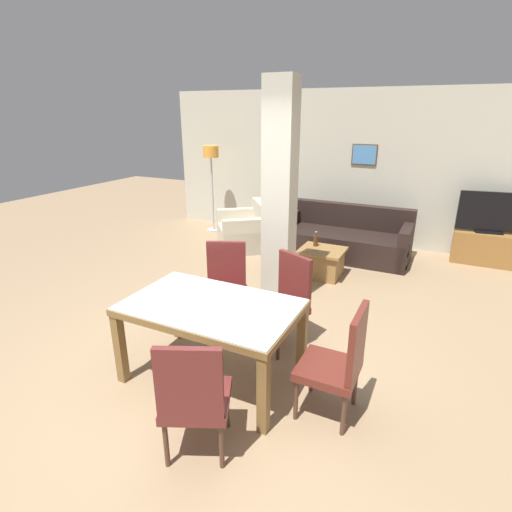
# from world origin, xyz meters

# --- Properties ---
(ground_plane) EXTENTS (18.00, 18.00, 0.00)m
(ground_plane) POSITION_xyz_m (0.00, 0.00, 0.00)
(ground_plane) COLOR #9D805E
(back_wall) EXTENTS (7.20, 0.09, 2.70)m
(back_wall) POSITION_xyz_m (0.00, 4.68, 1.35)
(back_wall) COLOR beige
(back_wall) RESTS_ON ground_plane
(divider_pillar) EXTENTS (0.35, 0.28, 2.70)m
(divider_pillar) POSITION_xyz_m (-0.05, 1.63, 1.35)
(divider_pillar) COLOR beige
(divider_pillar) RESTS_ON ground_plane
(dining_table) EXTENTS (1.51, 0.94, 0.74)m
(dining_table) POSITION_xyz_m (0.00, 0.00, 0.59)
(dining_table) COLOR brown
(dining_table) RESTS_ON ground_plane
(dining_chair_far_right) EXTENTS (0.61, 0.61, 0.96)m
(dining_chair_far_right) POSITION_xyz_m (0.37, 0.83, 0.51)
(dining_chair_far_right) COLOR maroon
(dining_chair_far_right) RESTS_ON ground_plane
(dining_chair_far_left) EXTENTS (0.60, 0.60, 0.96)m
(dining_chair_far_left) POSITION_xyz_m (-0.37, 0.88, 0.51)
(dining_chair_far_left) COLOR maroon
(dining_chair_far_left) RESTS_ON ground_plane
(dining_chair_head_right) EXTENTS (0.46, 0.46, 0.96)m
(dining_chair_head_right) POSITION_xyz_m (1.16, 0.00, 0.51)
(dining_chair_head_right) COLOR maroon
(dining_chair_head_right) RESTS_ON ground_plane
(dining_chair_near_right) EXTENTS (0.61, 0.61, 0.96)m
(dining_chair_near_right) POSITION_xyz_m (0.37, -0.83, 0.51)
(dining_chair_near_right) COLOR maroon
(dining_chair_near_right) RESTS_ON ground_plane
(sofa) EXTENTS (2.11, 0.91, 0.82)m
(sofa) POSITION_xyz_m (0.25, 3.80, 0.28)
(sofa) COLOR black
(sofa) RESTS_ON ground_plane
(armchair) EXTENTS (1.24, 1.26, 0.81)m
(armchair) POSITION_xyz_m (-1.44, 3.43, 0.28)
(armchair) COLOR beige
(armchair) RESTS_ON ground_plane
(coffee_table) EXTENTS (0.64, 0.57, 0.42)m
(coffee_table) POSITION_xyz_m (0.18, 2.75, 0.21)
(coffee_table) COLOR olive
(coffee_table) RESTS_ON ground_plane
(bottle) EXTENTS (0.07, 0.07, 0.22)m
(bottle) POSITION_xyz_m (0.04, 2.86, 0.50)
(bottle) COLOR #4C2D14
(bottle) RESTS_ON coffee_table
(tv_stand) EXTENTS (0.96, 0.40, 0.52)m
(tv_stand) POSITION_xyz_m (2.37, 4.40, 0.26)
(tv_stand) COLOR olive
(tv_stand) RESTS_ON ground_plane
(tv_screen) EXTENTS (0.98, 0.26, 0.65)m
(tv_screen) POSITION_xyz_m (2.37, 4.40, 0.83)
(tv_screen) COLOR black
(tv_screen) RESTS_ON tv_stand
(floor_lamp) EXTENTS (0.30, 0.30, 1.69)m
(floor_lamp) POSITION_xyz_m (-2.55, 4.12, 1.42)
(floor_lamp) COLOR #B7B7BC
(floor_lamp) RESTS_ON ground_plane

